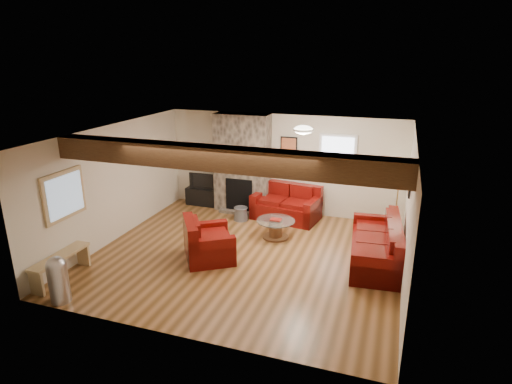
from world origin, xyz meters
TOP-DOWN VIEW (x-y plane):
  - room at (0.00, 0.00)m, footprint 8.00×8.00m
  - oak_beam at (0.00, -1.25)m, footprint 6.00×0.36m
  - chimney_breast at (-1.00, 2.49)m, footprint 1.40×0.67m
  - back_window at (1.35, 2.71)m, footprint 0.90×0.08m
  - hatch_window at (-2.96, -1.50)m, footprint 0.08×1.00m
  - ceiling_dome at (0.90, 0.90)m, footprint 0.40×0.40m
  - artwork_back at (0.15, 2.71)m, footprint 0.42×0.06m
  - artwork_right at (2.96, 0.30)m, footprint 0.06×0.55m
  - sofa_three at (2.48, 0.56)m, footprint 1.09×2.23m
  - loveseat at (0.24, 2.23)m, footprint 1.70×1.14m
  - armchair_red at (-0.66, -0.33)m, footprint 1.32×1.35m
  - coffee_table at (0.32, 1.05)m, footprint 0.85×0.85m
  - tv_cabinet at (-2.12, 2.53)m, footprint 0.93×0.37m
  - television at (-2.12, 2.53)m, footprint 0.74×0.10m
  - floor_lamp at (2.80, 2.00)m, footprint 0.41×0.41m
  - pine_bench at (-2.83, -1.95)m, footprint 0.29×1.25m
  - pedal_bin at (-2.32, -2.55)m, footprint 0.36×0.36m
  - coal_bucket at (-0.79, 1.80)m, footprint 0.35×0.35m

SIDE VIEW (x-z plane):
  - coal_bucket at x=-0.79m, z-range 0.00..0.33m
  - coffee_table at x=0.32m, z-range -0.01..0.43m
  - tv_cabinet at x=-2.12m, z-range 0.00..0.47m
  - pine_bench at x=-2.83m, z-range 0.00..0.47m
  - pedal_bin at x=-2.32m, z-range 0.00..0.81m
  - armchair_red at x=-0.66m, z-range 0.00..0.83m
  - sofa_three at x=2.48m, z-range 0.00..0.83m
  - loveseat at x=0.24m, z-range 0.00..0.84m
  - television at x=-2.12m, z-range 0.47..0.89m
  - chimney_breast at x=-1.00m, z-range -0.03..2.47m
  - room at x=0.00m, z-range -2.75..5.25m
  - floor_lamp at x=2.80m, z-range 0.57..2.19m
  - hatch_window at x=-2.96m, z-range 1.00..1.90m
  - back_window at x=1.35m, z-range 1.00..2.10m
  - artwork_back at x=0.15m, z-range 1.44..1.96m
  - artwork_right at x=2.96m, z-range 1.54..1.96m
  - oak_beam at x=0.00m, z-range 2.12..2.50m
  - ceiling_dome at x=0.90m, z-range 2.35..2.53m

